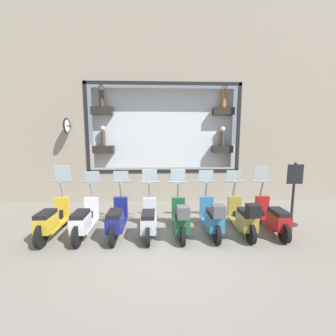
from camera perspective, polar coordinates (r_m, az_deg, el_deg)
ground_plane at (r=5.69m, az=-0.10°, el=-18.32°), size 120.00×120.00×0.00m
building_facade at (r=9.10m, az=-1.19°, el=25.39°), size 1.20×36.00×10.25m
scooter_red_0 at (r=6.61m, az=25.09°, el=-11.24°), size 1.80×0.61×1.67m
scooter_olive_1 at (r=6.21m, az=18.62°, el=-11.75°), size 1.80×0.61×1.56m
scooter_teal_2 at (r=5.98m, az=11.18°, el=-12.27°), size 1.80×0.60×1.57m
scooter_green_3 at (r=5.84m, az=3.25°, el=-12.68°), size 1.79×0.60×1.60m
scooter_silver_4 at (r=5.90m, az=-4.89°, el=-12.94°), size 1.79×0.60×1.60m
scooter_navy_5 at (r=5.98m, az=-12.86°, el=-12.58°), size 1.81×0.60×1.55m
scooter_white_6 at (r=6.18m, az=-20.45°, el=-12.26°), size 1.80×0.61×1.56m
scooter_yellow_7 at (r=6.47m, az=-27.43°, el=-11.59°), size 1.81×0.61×1.72m
shop_sign_post at (r=7.30m, az=29.27°, el=-5.22°), size 0.36×0.45×1.80m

